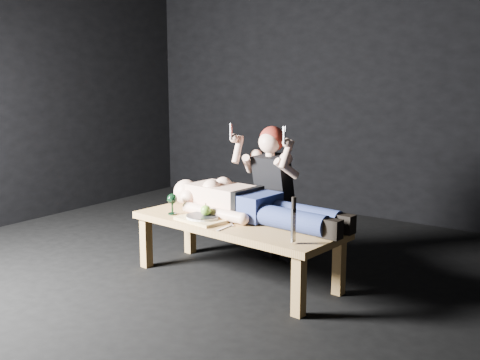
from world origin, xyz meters
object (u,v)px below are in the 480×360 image
at_px(lying_man, 253,201).
at_px(goblet, 172,204).
at_px(carving_knife, 294,220).
at_px(table, 236,251).
at_px(kneeling_woman, 278,192).
at_px(serving_tray, 203,219).

bearing_deg(lying_man, goblet, -151.60).
height_order(goblet, carving_knife, carving_knife).
bearing_deg(lying_man, table, -109.53).
distance_m(table, goblet, 0.61).
bearing_deg(table, kneeling_woman, 95.57).
xyz_separation_m(lying_man, serving_tray, (-0.27, -0.27, -0.12)).
bearing_deg(kneeling_woman, table, -87.15).
xyz_separation_m(table, goblet, (-0.52, -0.11, 0.31)).
height_order(table, carving_knife, carving_knife).
bearing_deg(serving_tray, goblet, 176.69).
distance_m(lying_man, kneeling_woman, 0.46).
height_order(serving_tray, carving_knife, carving_knife).
relative_size(kneeling_woman, serving_tray, 3.15).
distance_m(kneeling_woman, serving_tray, 0.75).
height_order(lying_man, carving_knife, carving_knife).
bearing_deg(lying_man, serving_tray, -129.93).
height_order(table, goblet, goblet).
distance_m(lying_man, carving_knife, 0.68).
height_order(kneeling_woman, carving_knife, kneeling_woman).
bearing_deg(carving_knife, goblet, 178.52).
relative_size(kneeling_woman, goblet, 7.04).
bearing_deg(table, serving_tray, -142.17).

